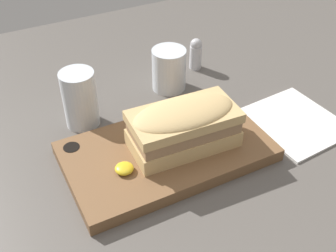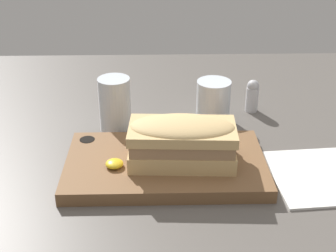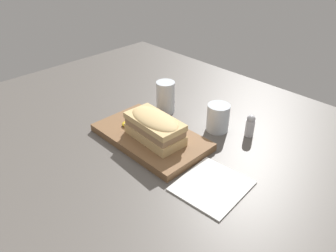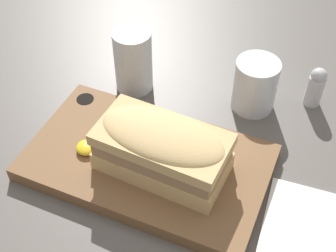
{
  "view_description": "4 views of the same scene",
  "coord_description": "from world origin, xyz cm",
  "px_view_note": "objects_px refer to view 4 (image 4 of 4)",
  "views": [
    {
      "loc": [
        -33.26,
        -45.04,
        49.87
      ],
      "look_at": [
        -8.9,
        2.19,
        7.11
      ],
      "focal_mm": 45.0,
      "sensor_mm": 36.0,
      "label": 1
    },
    {
      "loc": [
        -11.17,
        -65.4,
        45.41
      ],
      "look_at": [
        -9.42,
        3.93,
        8.77
      ],
      "focal_mm": 50.0,
      "sensor_mm": 36.0,
      "label": 2
    },
    {
      "loc": [
        49.83,
        -50.85,
        56.19
      ],
      "look_at": [
        -5.32,
        3.24,
        7.84
      ],
      "focal_mm": 35.0,
      "sensor_mm": 36.0,
      "label": 3
    },
    {
      "loc": [
        9.21,
        -36.3,
        53.84
      ],
      "look_at": [
        -8.21,
        4.14,
        7.98
      ],
      "focal_mm": 50.0,
      "sensor_mm": 36.0,
      "label": 4
    }
  ],
  "objects_px": {
    "salt_shaker": "(316,86)",
    "serving_board": "(147,162)",
    "sandwich": "(164,145)",
    "water_glass": "(133,64)",
    "napkin": "(322,245)",
    "wine_glass": "(255,87)"
  },
  "relations": [
    {
      "from": "serving_board",
      "to": "sandwich",
      "type": "relative_size",
      "value": 1.89
    },
    {
      "from": "serving_board",
      "to": "sandwich",
      "type": "distance_m",
      "value": 0.06
    },
    {
      "from": "water_glass",
      "to": "wine_glass",
      "type": "distance_m",
      "value": 0.2
    },
    {
      "from": "serving_board",
      "to": "wine_glass",
      "type": "xyz_separation_m",
      "value": [
        0.1,
        0.18,
        0.03
      ]
    },
    {
      "from": "sandwich",
      "to": "napkin",
      "type": "distance_m",
      "value": 0.23
    },
    {
      "from": "napkin",
      "to": "sandwich",
      "type": "bearing_deg",
      "value": 173.9
    },
    {
      "from": "water_glass",
      "to": "salt_shaker",
      "type": "distance_m",
      "value": 0.29
    },
    {
      "from": "wine_glass",
      "to": "serving_board",
      "type": "bearing_deg",
      "value": -118.71
    },
    {
      "from": "serving_board",
      "to": "wine_glass",
      "type": "height_order",
      "value": "wine_glass"
    },
    {
      "from": "sandwich",
      "to": "salt_shaker",
      "type": "bearing_deg",
      "value": 55.11
    },
    {
      "from": "wine_glass",
      "to": "salt_shaker",
      "type": "bearing_deg",
      "value": 26.11
    },
    {
      "from": "water_glass",
      "to": "napkin",
      "type": "xyz_separation_m",
      "value": [
        0.34,
        -0.18,
        -0.04
      ]
    },
    {
      "from": "sandwich",
      "to": "napkin",
      "type": "height_order",
      "value": "sandwich"
    },
    {
      "from": "serving_board",
      "to": "water_glass",
      "type": "bearing_deg",
      "value": 121.8
    },
    {
      "from": "sandwich",
      "to": "water_glass",
      "type": "bearing_deg",
      "value": 128.18
    },
    {
      "from": "sandwich",
      "to": "water_glass",
      "type": "xyz_separation_m",
      "value": [
        -0.12,
        0.15,
        -0.02
      ]
    },
    {
      "from": "sandwich",
      "to": "salt_shaker",
      "type": "distance_m",
      "value": 0.28
    },
    {
      "from": "salt_shaker",
      "to": "serving_board",
      "type": "bearing_deg",
      "value": -129.65
    },
    {
      "from": "serving_board",
      "to": "napkin",
      "type": "height_order",
      "value": "serving_board"
    },
    {
      "from": "serving_board",
      "to": "salt_shaker",
      "type": "bearing_deg",
      "value": 50.35
    },
    {
      "from": "salt_shaker",
      "to": "sandwich",
      "type": "bearing_deg",
      "value": -124.89
    },
    {
      "from": "sandwich",
      "to": "salt_shaker",
      "type": "relative_size",
      "value": 2.52
    }
  ]
}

